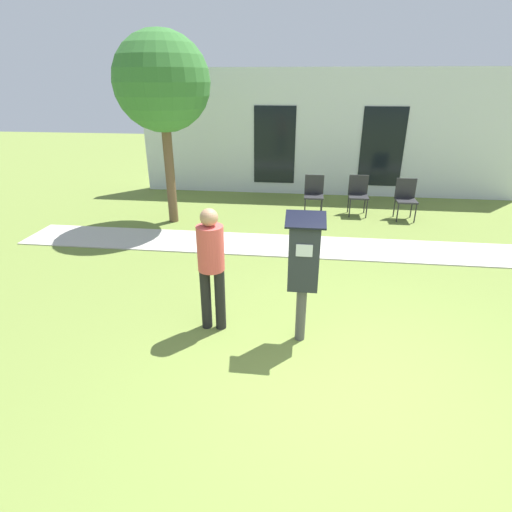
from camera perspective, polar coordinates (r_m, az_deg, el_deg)
name	(u,v)px	position (r m, az deg, el deg)	size (l,w,h in m)	color
ground_plane	(348,384)	(4.47, 13.06, -17.42)	(40.00, 40.00, 0.00)	olive
sidewalk	(331,248)	(7.65, 10.66, 1.20)	(12.00, 1.10, 0.02)	#B7B2A8
building_facade	(328,134)	(11.13, 10.26, 16.76)	(10.00, 0.26, 3.20)	silver
parking_meter	(303,263)	(4.52, 6.80, -1.01)	(0.44, 0.31, 1.59)	#4C4C4C
person_standing	(211,261)	(4.78, -6.43, -0.72)	(0.32, 0.32, 1.58)	black
outdoor_chair_left	(314,192)	(9.46, 8.27, 9.08)	(0.44, 0.44, 0.90)	#262628
outdoor_chair_middle	(358,192)	(9.65, 14.40, 8.86)	(0.44, 0.44, 0.90)	#262628
outdoor_chair_right	(406,196)	(9.63, 20.61, 8.06)	(0.44, 0.44, 0.90)	#262628
tree	(162,83)	(8.71, -13.27, 22.88)	(1.90, 1.90, 3.82)	brown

